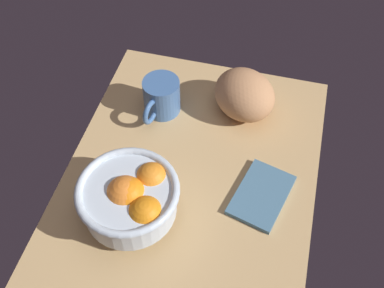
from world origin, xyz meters
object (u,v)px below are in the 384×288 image
object	(u,v)px
fruit_bowl	(131,198)
mug	(161,97)
napkin_folded	(261,195)
bread_loaf	(244,95)

from	to	relation	value
fruit_bowl	mug	distance (cm)	28.91
fruit_bowl	mug	bearing A→B (deg)	5.69
napkin_folded	mug	size ratio (longest dim) A/B	1.16
fruit_bowl	napkin_folded	xyz separation A→B (cm)	(10.67, -24.10, -6.02)
fruit_bowl	napkin_folded	distance (cm)	27.03
fruit_bowl	napkin_folded	size ratio (longest dim) A/B	1.34
bread_loaf	napkin_folded	xyz separation A→B (cm)	(-22.73, -8.23, -4.72)
bread_loaf	mug	size ratio (longest dim) A/B	1.19
napkin_folded	fruit_bowl	bearing A→B (deg)	113.88
bread_loaf	napkin_folded	bearing A→B (deg)	-160.11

